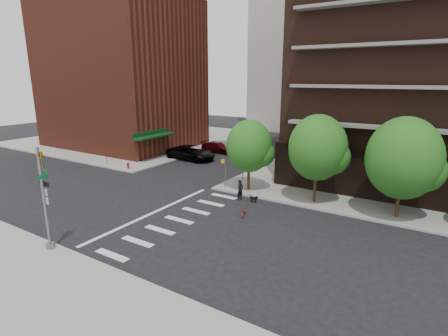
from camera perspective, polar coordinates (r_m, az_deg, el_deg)
The scene contains 17 objects.
ground at distance 27.18m, azimuth -12.28°, elevation -6.97°, with size 120.00×120.00×0.00m, color black.
sidewalk_nw at distance 60.08m, azimuth -13.46°, elevation 4.85°, with size 31.00×33.00×0.15m, color gray.
crosswalk at distance 25.77m, azimuth -8.72°, elevation -8.00°, with size 3.85×13.00×0.01m.
midrise_nw at distance 53.70m, azimuth -16.48°, elevation 14.36°, with size 21.40×15.50×20.00m.
tree_a at distance 30.37m, azimuth 4.12°, elevation 3.57°, with size 4.00×4.00×5.90m.
tree_b at distance 28.02m, azimuth 15.03°, elevation 3.22°, with size 4.50×4.50×6.65m.
tree_c at distance 26.94m, azimuth 27.25°, elevation 1.43°, with size 5.00×5.00×6.80m.
traffic_signal at distance 22.34m, azimuth -27.11°, elevation -5.70°, with size 0.90×0.75×6.00m.
pedestrian_signal at distance 31.19m, azimuth 0.82°, elevation -0.23°, with size 2.18×0.67×2.60m.
fire_hydrant at distance 39.44m, azimuth -15.39°, elevation 0.45°, with size 0.24×0.24×0.73m.
parking_meter at distance 41.95m, azimuth -18.67°, elevation 1.61°, with size 0.10×0.08×1.32m.
parked_car_black at distance 43.00m, azimuth -5.43°, elevation 2.50°, with size 6.24×2.88×1.73m, color black.
parked_car_maroon at distance 46.91m, azimuth -0.92°, elevation 3.38°, with size 4.88×1.98×1.42m, color #44070C.
parked_car_silver at distance 47.79m, azimuth -0.38°, elevation 3.62°, with size 4.45×1.55×1.46m, color #AFB0B8.
scooter at distance 25.77m, azimuth 3.24°, elevation -6.89°, with size 0.54×1.54×0.81m, color brown.
dog_walker at distance 28.78m, azimuth 2.66°, elevation -3.59°, with size 0.41×0.62×1.71m, color black.
dog at distance 28.43m, azimuth 4.88°, elevation -4.95°, with size 0.64×0.18×0.55m.
Camera 1 is at (18.01, -17.82, 9.83)m, focal length 28.00 mm.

